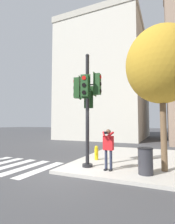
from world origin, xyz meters
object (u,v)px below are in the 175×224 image
object	(u,v)px
street_tree	(162,65)
fire_hydrant	(96,153)
person_photographer	(108,146)
traffic_signal_pole	(87,98)
trash_bin	(145,161)

from	to	relation	value
street_tree	fire_hydrant	bearing A→B (deg)	164.17
person_photographer	fire_hydrant	world-z (taller)	person_photographer
traffic_signal_pole	person_photographer	size ratio (longest dim) A/B	3.07
street_tree	trash_bin	distance (m)	3.85
street_tree	fire_hydrant	world-z (taller)	street_tree
person_photographer	trash_bin	bearing A→B (deg)	-0.30
trash_bin	fire_hydrant	bearing A→B (deg)	146.82
person_photographer	trash_bin	xyz separation A→B (m)	(1.41, -0.01, -0.48)
person_photographer	street_tree	size ratio (longest dim) A/B	0.28
traffic_signal_pole	street_tree	size ratio (longest dim) A/B	0.86
street_tree	trash_bin	world-z (taller)	street_tree
trash_bin	traffic_signal_pole	bearing A→B (deg)	176.31
street_tree	person_photographer	bearing A→B (deg)	-159.32
traffic_signal_pole	trash_bin	distance (m)	3.47
fire_hydrant	trash_bin	world-z (taller)	trash_bin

